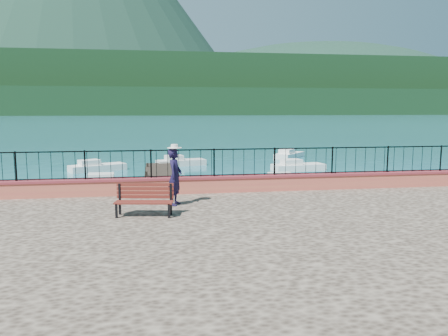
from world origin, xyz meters
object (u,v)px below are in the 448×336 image
object	(u,v)px
boat_2	(298,164)
boat_4	(181,160)
boat_5	(289,153)
person	(175,177)
boat_0	(112,180)
boat_1	(290,180)
boat_3	(98,165)
park_bench	(144,206)

from	to	relation	value
boat_2	boat_4	bearing A→B (deg)	144.89
boat_2	boat_5	size ratio (longest dim) A/B	1.02
person	boat_4	xyz separation A→B (m)	(1.29, 18.83, -1.68)
boat_0	boat_1	xyz separation A→B (m)	(9.36, -1.36, 0.00)
boat_4	boat_5	distance (m)	10.18
person	boat_0	bearing A→B (deg)	34.05
boat_3	boat_4	distance (m)	6.06
boat_2	boat_3	xyz separation A→B (m)	(-13.50, 1.92, 0.00)
park_bench	boat_5	world-z (taller)	park_bench
boat_2	park_bench	bearing A→B (deg)	-130.25
person	boat_5	size ratio (longest dim) A/B	0.50
person	boat_1	world-z (taller)	person
boat_0	boat_4	world-z (taller)	same
boat_5	park_bench	bearing A→B (deg)	-164.55
park_bench	boat_2	xyz separation A→B (m)	(9.95, 16.29, -1.07)
boat_0	boat_1	world-z (taller)	same
park_bench	boat_4	xyz separation A→B (m)	(2.20, 20.12, -1.07)
boat_0	boat_3	distance (m)	6.92
boat_1	boat_2	bearing A→B (deg)	66.52
boat_4	boat_5	size ratio (longest dim) A/B	1.01
boat_2	boat_3	world-z (taller)	same
boat_1	boat_5	bearing A→B (deg)	71.64
boat_4	boat_3	bearing A→B (deg)	-175.09
boat_2	boat_0	bearing A→B (deg)	-166.79
person	boat_0	world-z (taller)	person
boat_1	boat_2	xyz separation A→B (m)	(2.55, 6.18, 0.00)
park_bench	boat_3	bearing A→B (deg)	110.61
person	boat_5	world-z (taller)	person
boat_3	boat_5	bearing A→B (deg)	-5.77
boat_1	person	bearing A→B (deg)	-127.37
boat_2	boat_5	xyz separation A→B (m)	(1.73, 7.55, 0.00)
boat_4	boat_2	bearing A→B (deg)	-39.74
boat_1	boat_5	xyz separation A→B (m)	(4.28, 13.73, 0.00)
person	boat_1	bearing A→B (deg)	-18.04
boat_2	person	bearing A→B (deg)	-129.90
person	park_bench	bearing A→B (deg)	162.95
boat_1	boat_3	size ratio (longest dim) A/B	0.93
boat_4	boat_1	bearing A→B (deg)	-76.02
boat_0	park_bench	bearing A→B (deg)	-83.11
boat_0	boat_1	distance (m)	9.46
person	boat_1	size ratio (longest dim) A/B	0.52
boat_2	boat_3	bearing A→B (deg)	163.09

